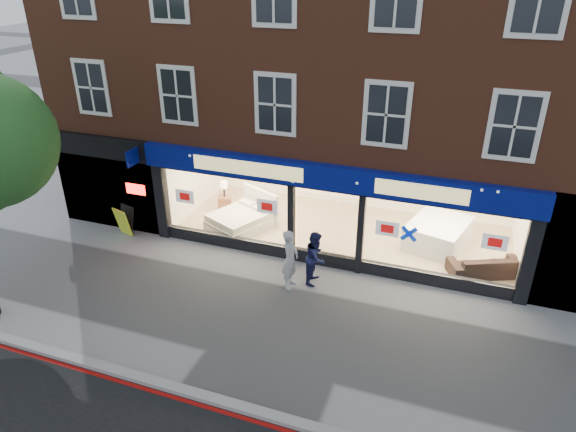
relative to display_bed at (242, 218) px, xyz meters
The scene contains 12 objects.
ground 5.43m from the display_bed, 52.94° to the right, with size 120.00×120.00×0.00m, color gray.
kerb_line 8.12m from the display_bed, 66.26° to the right, with size 60.00×0.10×0.01m, color #8C0A07.
kerb_stone 7.93m from the display_bed, 65.68° to the right, with size 60.00×0.25×0.12m, color gray.
showroom_floor 3.41m from the display_bed, 15.89° to the left, with size 11.00×4.50×0.10m, color tan.
building 7.52m from the display_bed, 38.82° to the left, with size 19.00×8.26×10.30m.
display_bed is the anchor object (origin of this frame).
bedside_table 1.50m from the display_bed, 139.41° to the left, with size 0.45×0.45×0.55m, color brown.
mattress_stack 6.44m from the display_bed, ahead, with size 2.10×2.41×0.81m.
sofa 7.83m from the display_bed, ahead, with size 2.08×0.81×0.61m, color black.
a_board 3.92m from the display_bed, 155.55° to the right, with size 0.64×0.41×0.99m, color yellow.
pedestrian_grey 3.81m from the display_bed, 44.99° to the right, with size 0.64×0.42×1.76m, color #A7A9AE.
pedestrian_blue 3.96m from the display_bed, 33.82° to the right, with size 0.77×0.60×1.58m, color #181A43.
Camera 1 is at (3.46, -9.78, 8.29)m, focal length 32.00 mm.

